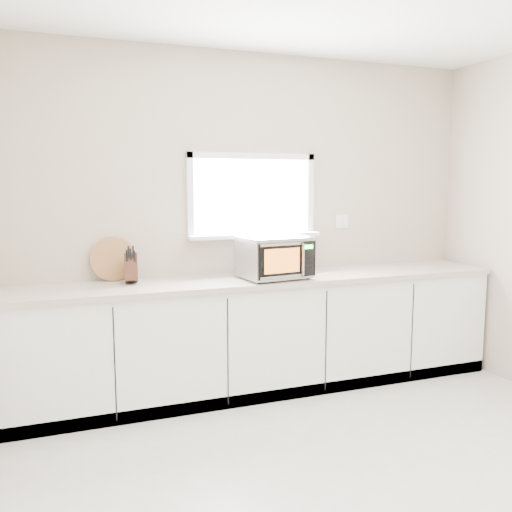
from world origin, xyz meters
name	(u,v)px	position (x,y,z in m)	size (l,w,h in m)	color
ground	(382,502)	(0.00, 0.00, 0.00)	(4.00, 4.00, 0.00)	beige
back_wall	(251,219)	(0.00, 2.00, 1.36)	(4.00, 0.17, 2.70)	#B9AF93
cabinets	(264,336)	(0.00, 1.70, 0.44)	(3.92, 0.60, 0.88)	white
countertop	(265,279)	(0.00, 1.69, 0.90)	(3.92, 0.64, 0.04)	beige
microwave	(275,257)	(0.05, 1.60, 1.09)	(0.55, 0.46, 0.33)	black
knife_block	(131,267)	(-1.03, 1.78, 1.04)	(0.11, 0.20, 0.28)	#422517
cutting_board	(113,259)	(-1.14, 1.94, 1.08)	(0.33, 0.33, 0.02)	#A77D40
coffee_grinder	(303,260)	(0.42, 1.89, 1.01)	(0.13, 0.13, 0.19)	#B3B6BB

